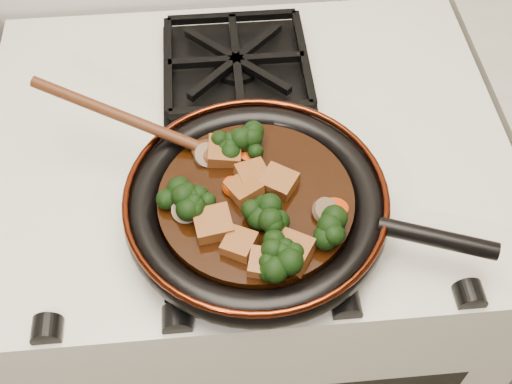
{
  "coord_description": "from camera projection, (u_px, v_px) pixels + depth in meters",
  "views": [
    {
      "loc": [
        -0.04,
        1.08,
        1.6
      ],
      "look_at": [
        0.0,
        1.54,
        0.97
      ],
      "focal_mm": 45.0,
      "sensor_mm": 36.0,
      "label": 1
    }
  ],
  "objects": [
    {
      "name": "tofu_cube_3",
      "position": [
        213.0,
        225.0,
        0.75
      ],
      "size": [
        0.05,
        0.05,
        0.02
      ],
      "primitive_type": "cube",
      "rotation": [
        -0.03,
        -0.02,
        1.73
      ],
      "color": "brown",
      "rests_on": "braising_sauce"
    },
    {
      "name": "burner_grate_front",
      "position": [
        252.0,
        211.0,
        0.83
      ],
      "size": [
        0.23,
        0.23,
        0.03
      ],
      "primitive_type": null,
      "color": "black",
      "rests_on": "stove"
    },
    {
      "name": "broccoli_floret_9",
      "position": [
        278.0,
        264.0,
        0.72
      ],
      "size": [
        0.09,
        0.09,
        0.06
      ],
      "primitive_type": null,
      "rotation": [
        0.07,
        -0.16,
        0.83
      ],
      "color": "black",
      "rests_on": "braising_sauce"
    },
    {
      "name": "carrot_coin_2",
      "position": [
        247.0,
        152.0,
        0.82
      ],
      "size": [
        0.03,
        0.03,
        0.01
      ],
      "primitive_type": "cylinder",
      "rotation": [
        0.17,
        0.01,
        0.0
      ],
      "color": "#B62E05",
      "rests_on": "braising_sauce"
    },
    {
      "name": "mushroom_slice_3",
      "position": [
        207.0,
        155.0,
        0.82
      ],
      "size": [
        0.04,
        0.04,
        0.02
      ],
      "primitive_type": "cylinder",
      "rotation": [
        0.52,
        0.0,
        0.54
      ],
      "color": "brown",
      "rests_on": "braising_sauce"
    },
    {
      "name": "stove",
      "position": [
        247.0,
        286.0,
        1.29
      ],
      "size": [
        0.76,
        0.6,
        0.9
      ],
      "primitive_type": "cube",
      "color": "beige",
      "rests_on": "ground"
    },
    {
      "name": "tofu_cube_2",
      "position": [
        224.0,
        152.0,
        0.82
      ],
      "size": [
        0.05,
        0.05,
        0.03
      ],
      "primitive_type": "cube",
      "rotation": [
        -0.07,
        -0.12,
        3.06
      ],
      "color": "brown",
      "rests_on": "braising_sauce"
    },
    {
      "name": "tofu_cube_4",
      "position": [
        244.0,
        189.0,
        0.79
      ],
      "size": [
        0.05,
        0.05,
        0.03
      ],
      "primitive_type": "cube",
      "rotation": [
        -0.02,
        0.11,
        2.1
      ],
      "color": "brown",
      "rests_on": "braising_sauce"
    },
    {
      "name": "broccoli_floret_6",
      "position": [
        177.0,
        196.0,
        0.78
      ],
      "size": [
        0.07,
        0.07,
        0.07
      ],
      "primitive_type": null,
      "rotation": [
        0.11,
        0.21,
        0.15
      ],
      "color": "black",
      "rests_on": "braising_sauce"
    },
    {
      "name": "mushroom_slice_0",
      "position": [
        326.0,
        211.0,
        0.77
      ],
      "size": [
        0.05,
        0.05,
        0.02
      ],
      "primitive_type": "cylinder",
      "rotation": [
        0.46,
        0.0,
        1.1
      ],
      "color": "brown",
      "rests_on": "braising_sauce"
    },
    {
      "name": "mushroom_slice_1",
      "position": [
        185.0,
        210.0,
        0.77
      ],
      "size": [
        0.03,
        0.03,
        0.02
      ],
      "primitive_type": "cylinder",
      "rotation": [
        0.56,
        0.0,
        0.04
      ],
      "color": "brown",
      "rests_on": "braising_sauce"
    },
    {
      "name": "carrot_coin_1",
      "position": [
        216.0,
        223.0,
        0.76
      ],
      "size": [
        0.03,
        0.03,
        0.02
      ],
      "primitive_type": "cylinder",
      "rotation": [
        0.11,
        0.3,
        0.0
      ],
      "color": "#B62E05",
      "rests_on": "braising_sauce"
    },
    {
      "name": "burner_grate_back",
      "position": [
        236.0,
        64.0,
        1.0
      ],
      "size": [
        0.23,
        0.23,
        0.03
      ],
      "primitive_type": null,
      "color": "black",
      "rests_on": "stove"
    },
    {
      "name": "carrot_coin_3",
      "position": [
        234.0,
        187.0,
        0.79
      ],
      "size": [
        0.03,
        0.03,
        0.02
      ],
      "primitive_type": "cylinder",
      "rotation": [
        0.01,
        0.33,
        0.0
      ],
      "color": "#B62E05",
      "rests_on": "braising_sauce"
    },
    {
      "name": "broccoli_floret_4",
      "position": [
        327.0,
        231.0,
        0.74
      ],
      "size": [
        0.08,
        0.09,
        0.07
      ],
      "primitive_type": null,
      "rotation": [
        -0.21,
        -0.14,
        2.63
      ],
      "color": "black",
      "rests_on": "braising_sauce"
    },
    {
      "name": "tofu_cube_7",
      "position": [
        252.0,
        175.0,
        0.8
      ],
      "size": [
        0.05,
        0.04,
        0.02
      ],
      "primitive_type": "cube",
      "rotation": [
        0.04,
        0.05,
        0.31
      ],
      "color": "brown",
      "rests_on": "braising_sauce"
    },
    {
      "name": "skillet",
      "position": [
        258.0,
        205.0,
        0.8
      ],
      "size": [
        0.44,
        0.33,
        0.05
      ],
      "rotation": [
        0.0,
        0.0,
        -0.36
      ],
      "color": "black",
      "rests_on": "burner_grate_front"
    },
    {
      "name": "broccoli_floret_2",
      "position": [
        229.0,
        150.0,
        0.82
      ],
      "size": [
        0.08,
        0.08,
        0.06
      ],
      "primitive_type": null,
      "rotation": [
        0.14,
        -0.07,
        2.24
      ],
      "color": "black",
      "rests_on": "braising_sauce"
    },
    {
      "name": "carrot_coin_0",
      "position": [
        276.0,
        179.0,
        0.8
      ],
      "size": [
        0.03,
        0.03,
        0.01
      ],
      "primitive_type": "cylinder",
      "rotation": [
        -0.03,
        0.2,
        0.0
      ],
      "color": "#B62E05",
      "rests_on": "braising_sauce"
    },
    {
      "name": "broccoli_floret_1",
      "position": [
        271.0,
        230.0,
        0.74
      ],
      "size": [
        0.08,
        0.08,
        0.07
      ],
      "primitive_type": null,
      "rotation": [
        0.18,
        -0.08,
        2.62
      ],
      "color": "black",
      "rests_on": "braising_sauce"
    },
    {
      "name": "broccoli_floret_5",
      "position": [
        200.0,
        201.0,
        0.77
      ],
      "size": [
        0.08,
        0.07,
        0.05
      ],
      "primitive_type": null,
      "rotation": [
        0.04,
        -0.06,
        2.65
      ],
      "color": "black",
      "rests_on": "braising_sauce"
    },
    {
      "name": "tofu_cube_0",
      "position": [
        290.0,
        251.0,
        0.73
      ],
      "size": [
        0.06,
        0.06,
        0.03
      ],
      "primitive_type": "cube",
      "rotation": [
        -0.08,
        0.01,
        1.0
      ],
      "color": "brown",
      "rests_on": "braising_sauce"
    },
    {
      "name": "broccoli_floret_3",
      "position": [
        282.0,
        247.0,
        0.73
      ],
      "size": [
        0.08,
        0.08,
        0.06
      ],
      "primitive_type": null,
      "rotation": [
        -0.02,
        0.15,
        2.17
      ],
      "color": "black",
      "rests_on": "braising_sauce"
    },
    {
      "name": "carrot_coin_4",
      "position": [
        335.0,
        208.0,
        0.77
      ],
      "size": [
        0.03,
        0.03,
        0.01
      ],
      "primitive_type": "cylinder",
      "rotation": [
        -0.15,
        0.08,
        0.0
      ],
      "color": "#B62E05",
      "rests_on": "braising_sauce"
    },
    {
      "name": "tofu_cube_6",
      "position": [
        240.0,
        244.0,
        0.74
      ],
      "size": [
        0.05,
        0.05,
        0.02
      ],
      "primitive_type": "cube",
      "rotation": [
        -0.06,
        -0.01,
        1.07
      ],
      "color": "brown",
      "rests_on": "braising_sauce"
    },
    {
      "name": "broccoli_floret_8",
      "position": [
        261.0,
        216.0,
        0.76
      ],
      "size": [
        0.09,
        0.08,
        0.07
      ],
      "primitive_type": null,
      "rotation": [
        0.16,
        0.17,
        0.72
      ],
      "color": "black",
      "rests_on": "braising_sauce"
    },
    {
      "name": "broccoli_floret_0",
      "position": [
        251.0,
        144.0,
        0.82
      ],
      "size": [
        0.07,
        0.06,
        0.07
      ],
      "primitive_type": null,
      "rotation": [
        -0.01,
        0.25,
        0.01
      ],
      "color": "black",
      "rests_on": "braising_sauce"
    },
    {
      "name": "mushroom_slice_2",
      "position": [
        289.0,
        250.0,
        0.73
      ],
      "size": [
        0.03,
        0.04,
        0.03
      ],
      "primitive_type": "cylinder",
      "rotation": [
        0.74,
        0.0,
        1.42
      ],
      "color": "brown",
      "rests_on": "braising_sauce"
    },
    {
      "name": "tofu_cube_1",
      "position": [
        279.0,
        183.0,
        0.79
      ],
      "size": [
        0.05,
        0.05,
        0.02
      ],
      "primitive_type": "cube",
      "rotation": [
        -0.07,
        0.0,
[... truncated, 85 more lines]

